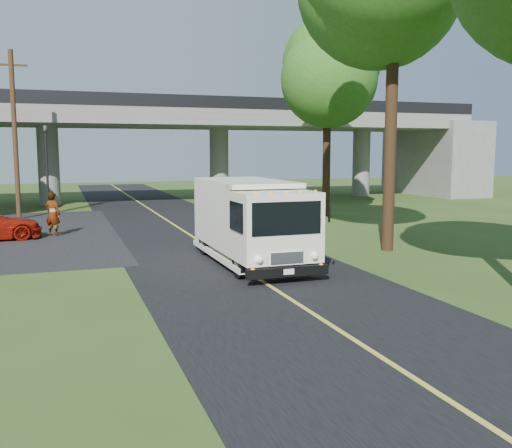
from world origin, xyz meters
name	(u,v)px	position (x,y,z in m)	size (l,w,h in m)	color
ground	(360,345)	(0.00, 0.00, 0.00)	(120.00, 120.00, 0.00)	#354719
road	(221,255)	(0.00, 10.00, 0.01)	(7.00, 90.00, 0.02)	black
lane_line	(221,255)	(0.00, 10.00, 0.03)	(0.12, 90.00, 0.01)	gold
overpass	(137,139)	(0.00, 32.00, 4.56)	(54.00, 10.00, 7.30)	slate
traffic_signal	(47,160)	(-6.00, 26.00, 3.20)	(0.18, 0.22, 5.20)	black
utility_pole	(15,134)	(-7.50, 24.00, 4.59)	(1.60, 0.26, 9.00)	#472D19
tree_right_far	(333,67)	(9.21, 19.84, 8.30)	(5.77, 5.67, 10.99)	#382314
step_van	(251,219)	(0.53, 8.24, 1.49)	(2.45, 6.54, 2.74)	silver
pedestrian	(53,214)	(-5.68, 16.89, 0.97)	(0.71, 0.46, 1.94)	gray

